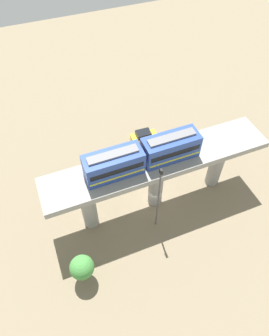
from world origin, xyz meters
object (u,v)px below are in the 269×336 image
at_px(train, 143,156).
at_px(signal_post, 158,198).
at_px(parked_car_silver, 181,141).
at_px(tree_near_viaduct, 82,267).
at_px(parked_car_yellow, 144,136).
at_px(parked_car_white, 102,166).

distance_m(train, signal_post, 5.34).
xyz_separation_m(parked_car_silver, tree_near_viaduct, (-15.06, 20.38, 2.15)).
bearing_deg(parked_car_yellow, train, 158.51).
bearing_deg(train, signal_post, -169.26).
height_order(parked_car_silver, tree_near_viaduct, tree_near_viaduct).
height_order(parked_car_white, parked_car_silver, same).
height_order(parked_car_yellow, signal_post, signal_post).
bearing_deg(parked_car_yellow, parked_car_white, 114.97).
bearing_deg(parked_car_white, parked_car_yellow, -79.02).
relative_size(parked_car_yellow, parked_car_silver, 0.95).
bearing_deg(parked_car_yellow, tree_near_viaduct, 143.24).
distance_m(parked_car_silver, signal_post, 16.22).
bearing_deg(tree_near_viaduct, parked_car_yellow, -39.67).
height_order(train, parked_car_silver, train).
bearing_deg(parked_car_silver, parked_car_white, 77.24).
xyz_separation_m(train, signal_post, (-3.40, -0.64, -4.07)).
xyz_separation_m(parked_car_white, parked_car_silver, (0.10, -13.48, 0.00)).
bearing_deg(parked_car_silver, train, 115.34).
bearing_deg(tree_near_viaduct, parked_car_silver, -53.54).
xyz_separation_m(train, parked_car_silver, (8.31, -10.44, -9.54)).
bearing_deg(parked_car_silver, tree_near_viaduct, 113.26).
distance_m(parked_car_yellow, signal_post, 16.59).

